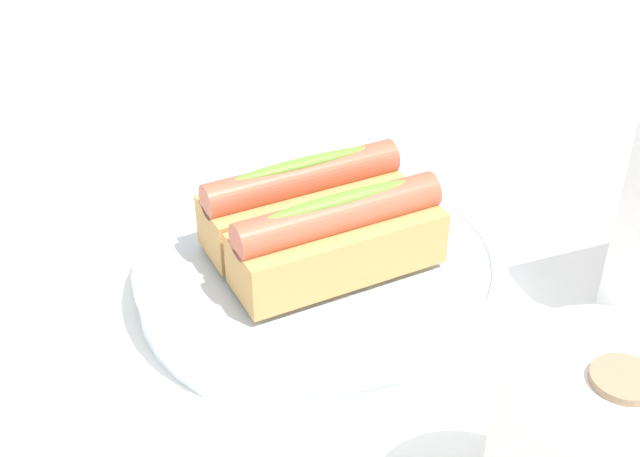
% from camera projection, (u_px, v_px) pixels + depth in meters
% --- Properties ---
extents(ground_plane, '(2.40, 2.40, 0.00)m').
position_uv_depth(ground_plane, '(316.00, 310.00, 0.62)').
color(ground_plane, white).
extents(serving_bowl, '(0.27, 0.27, 0.04)m').
position_uv_depth(serving_bowl, '(320.00, 270.00, 0.63)').
color(serving_bowl, silver).
rests_on(serving_bowl, ground_plane).
extents(hotdog_front, '(0.15, 0.07, 0.06)m').
position_uv_depth(hotdog_front, '(303.00, 201.00, 0.63)').
color(hotdog_front, tan).
rests_on(hotdog_front, serving_bowl).
extents(hotdog_back, '(0.15, 0.07, 0.06)m').
position_uv_depth(hotdog_back, '(338.00, 239.00, 0.59)').
color(hotdog_back, tan).
rests_on(hotdog_back, serving_bowl).
extents(water_glass, '(0.07, 0.07, 0.09)m').
position_uv_depth(water_glass, '(19.00, 353.00, 0.53)').
color(water_glass, white).
rests_on(water_glass, ground_plane).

